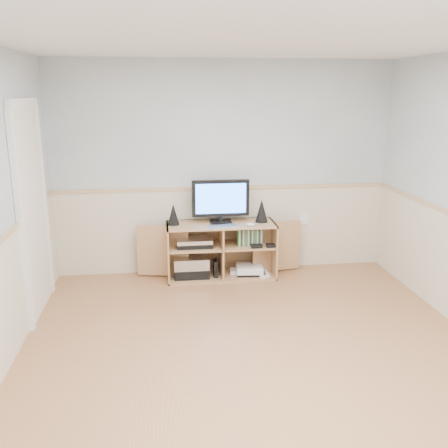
# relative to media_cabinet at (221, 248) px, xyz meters

# --- Properties ---
(room) EXTENTS (4.04, 4.54, 2.54)m
(room) POSITION_rel_media_cabinet_xyz_m (0.00, -1.92, 0.88)
(room) COLOR tan
(room) RESTS_ON ground
(media_cabinet) EXTENTS (1.97, 0.47, 0.65)m
(media_cabinet) POSITION_rel_media_cabinet_xyz_m (0.00, 0.00, 0.00)
(media_cabinet) COLOR tan
(media_cabinet) RESTS_ON floor
(monitor) EXTENTS (0.66, 0.18, 0.50)m
(monitor) POSITION_rel_media_cabinet_xyz_m (0.00, -0.01, 0.59)
(monitor) COLOR black
(monitor) RESTS_ON media_cabinet
(speaker_left) EXTENTS (0.13, 0.13, 0.25)m
(speaker_left) POSITION_rel_media_cabinet_xyz_m (-0.55, -0.04, 0.44)
(speaker_left) COLOR black
(speaker_left) RESTS_ON media_cabinet
(speaker_right) EXTENTS (0.15, 0.15, 0.27)m
(speaker_right) POSITION_rel_media_cabinet_xyz_m (0.48, -0.04, 0.45)
(speaker_right) COLOR black
(speaker_right) RESTS_ON media_cabinet
(keyboard) EXTENTS (0.35, 0.21, 0.01)m
(keyboard) POSITION_rel_media_cabinet_xyz_m (0.00, -0.20, 0.32)
(keyboard) COLOR silver
(keyboard) RESTS_ON media_cabinet
(mouse) EXTENTS (0.11, 0.10, 0.04)m
(mouse) POSITION_rel_media_cabinet_xyz_m (0.32, -0.20, 0.34)
(mouse) COLOR white
(mouse) RESTS_ON media_cabinet
(av_components) EXTENTS (0.50, 0.30, 0.47)m
(av_components) POSITION_rel_media_cabinet_xyz_m (-0.34, -0.06, -0.11)
(av_components) COLOR black
(av_components) RESTS_ON media_cabinet
(game_consoles) EXTENTS (0.45, 0.30, 0.11)m
(game_consoles) POSITION_rel_media_cabinet_xyz_m (0.32, -0.07, -0.26)
(game_consoles) COLOR white
(game_consoles) RESTS_ON media_cabinet
(game_cases) EXTENTS (0.30, 0.14, 0.19)m
(game_cases) POSITION_rel_media_cabinet_xyz_m (0.34, -0.08, 0.15)
(game_cases) COLOR #3F8C3F
(game_cases) RESTS_ON media_cabinet
(wall_outlet) EXTENTS (0.12, 0.03, 0.12)m
(wall_outlet) POSITION_rel_media_cabinet_xyz_m (1.06, 0.19, 0.27)
(wall_outlet) COLOR white
(wall_outlet) RESTS_ON wall_back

